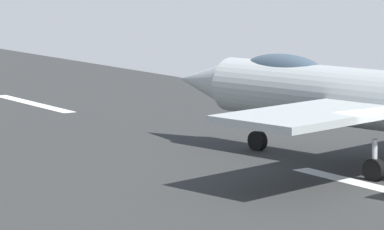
# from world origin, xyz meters

# --- Properties ---
(fighter_jet) EXTENTS (17.07, 14.18, 5.70)m
(fighter_jet) POSITION_xyz_m (3.63, -1.91, 2.50)
(fighter_jet) COLOR #A7ACAA
(fighter_jet) RESTS_ON ground
(crew_person) EXTENTS (0.48, 0.59, 1.73)m
(crew_person) POSITION_xyz_m (16.61, -9.80, 0.87)
(crew_person) COLOR #1E2338
(crew_person) RESTS_ON ground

